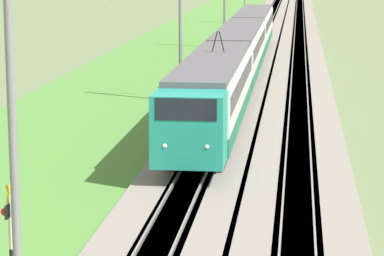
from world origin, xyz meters
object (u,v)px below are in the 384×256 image
(crossing_signal_aux, at_px, (10,229))
(catenary_mast_mid, at_px, (181,30))
(catenary_mast_far, at_px, (225,0))
(passenger_train, at_px, (239,50))
(catenary_mast_near, at_px, (14,127))

(crossing_signal_aux, height_order, catenary_mast_mid, catenary_mast_mid)
(catenary_mast_far, bearing_deg, catenary_mast_mid, -180.00)
(passenger_train, relative_size, catenary_mast_far, 6.58)
(catenary_mast_near, xyz_separation_m, catenary_mast_mid, (32.97, -0.00, -0.20))
(catenary_mast_far, bearing_deg, passenger_train, -173.02)
(passenger_train, relative_size, catenary_mast_mid, 6.93)
(catenary_mast_mid, bearing_deg, catenary_mast_near, 180.00)
(passenger_train, height_order, crossing_signal_aux, passenger_train)
(catenary_mast_near, bearing_deg, passenger_train, -4.06)
(passenger_train, bearing_deg, catenary_mast_mid, -18.62)
(crossing_signal_aux, bearing_deg, catenary_mast_far, -90.28)
(catenary_mast_near, relative_size, catenary_mast_mid, 1.05)
(catenary_mast_near, bearing_deg, catenary_mast_far, 0.00)
(passenger_train, height_order, catenary_mast_far, catenary_mast_far)
(passenger_train, distance_m, crossing_signal_aux, 41.59)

